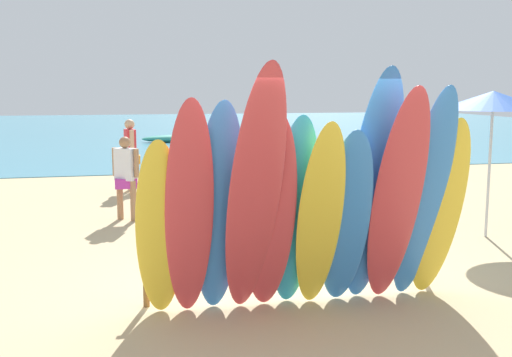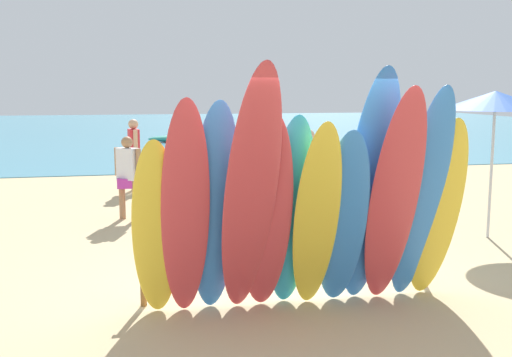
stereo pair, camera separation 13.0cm
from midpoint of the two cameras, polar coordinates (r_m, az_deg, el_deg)
The scene contains 22 objects.
ground at distance 20.83m, azimuth -6.56°, elevation 1.77°, with size 60.00×60.00×0.00m, color tan.
ocean_water at distance 37.38m, azimuth -8.91°, elevation 4.67°, with size 60.00×40.00×0.02m, color teal.
surfboard_rack at distance 7.09m, azimuth 3.87°, elevation -6.14°, with size 3.52×0.07×0.78m.
surfboard_yellow_0 at distance 6.31m, azimuth -8.78°, elevation -4.81°, with size 0.49×0.06×2.00m, color yellow.
surfboard_red_1 at distance 6.19m, azimuth -6.04°, elevation -3.12°, with size 0.50×0.06×2.43m, color #D13D42.
surfboard_blue_2 at distance 6.29m, azimuth -3.28°, elevation -3.02°, with size 0.51×0.06×2.40m, color #337AD1.
surfboard_red_3 at distance 6.11m, azimuth 0.09°, elevation -1.61°, with size 0.55×0.08×2.84m, color #D13D42.
surfboard_red_4 at distance 6.36m, azimuth 1.57°, elevation -3.38°, with size 0.55×0.08×2.29m, color #D13D42.
surfboard_teal_5 at distance 6.50m, azimuth 3.86°, elevation -3.33°, with size 0.50×0.07×2.24m, color #289EC6.
surfboard_yellow_6 at distance 6.46m, azimuth 6.27°, elevation -3.70°, with size 0.49×0.06×2.21m, color yellow.
surfboard_blue_7 at distance 6.61m, azimuth 8.70°, elevation -3.87°, with size 0.54×0.06×2.11m, color #337AD1.
surfboard_blue_8 at distance 6.68m, azimuth 11.16°, elevation -1.04°, with size 0.56×0.08×2.72m, color #337AD1.
surfboard_red_9 at distance 6.65m, azimuth 13.35°, elevation -2.00°, with size 0.54×0.08×2.59m, color #D13D42.
surfboard_blue_10 at distance 6.87m, azimuth 15.77°, elevation -1.74°, with size 0.52×0.07×2.57m, color #337AD1.
surfboard_yellow_11 at distance 7.08m, azimuth 17.16°, elevation -2.89°, with size 0.55×0.07×2.21m, color yellow.
beachgoer_by_water at distance 11.34m, azimuth -11.59°, elevation 0.59°, with size 0.47×0.40×1.54m.
beachgoer_photographing at distance 14.50m, azimuth -11.11°, elevation 2.64°, with size 0.44×0.64×1.69m.
beachgoer_midbeach at distance 11.74m, azimuth -0.76°, elevation 1.21°, with size 0.60×0.29×1.61m.
beachgoer_near_rack at distance 10.71m, azimuth 5.19°, elevation 0.80°, with size 0.53×0.44×1.71m.
beach_chair_red at distance 10.60m, azimuth 11.47°, elevation -2.46°, with size 0.54×0.72×0.82m.
beach_umbrella at distance 10.39m, azimuth 21.85°, elevation 6.78°, with size 1.71×1.71×2.36m.
distant_boat at distance 27.57m, azimuth -4.86°, elevation 3.78°, with size 4.92×1.08×0.39m.
Camera 2 is at (-1.80, -6.62, 2.40)m, focal length 42.69 mm.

